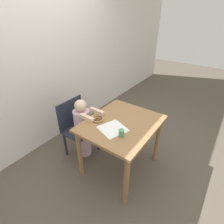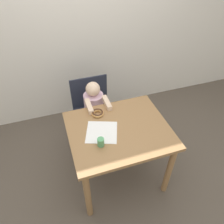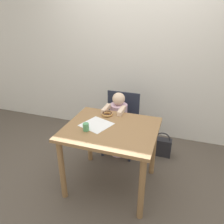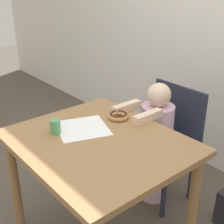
{
  "view_description": "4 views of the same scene",
  "coord_description": "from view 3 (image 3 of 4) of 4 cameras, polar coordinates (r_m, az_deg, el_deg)",
  "views": [
    {
      "loc": [
        -1.49,
        -0.92,
        1.94
      ],
      "look_at": [
        -0.03,
        0.12,
        0.86
      ],
      "focal_mm": 28.0,
      "sensor_mm": 36.0,
      "label": 1
    },
    {
      "loc": [
        -0.51,
        -1.34,
        2.22
      ],
      "look_at": [
        -0.03,
        0.12,
        0.86
      ],
      "focal_mm": 35.0,
      "sensor_mm": 36.0,
      "label": 2
    },
    {
      "loc": [
        0.64,
        -1.86,
        1.84
      ],
      "look_at": [
        -0.03,
        0.12,
        0.86
      ],
      "focal_mm": 35.0,
      "sensor_mm": 36.0,
      "label": 3
    },
    {
      "loc": [
        1.18,
        -0.89,
        1.57
      ],
      "look_at": [
        -0.03,
        0.12,
        0.86
      ],
      "focal_mm": 50.0,
      "sensor_mm": 36.0,
      "label": 4
    }
  ],
  "objects": [
    {
      "name": "donut",
      "position": [
        2.5,
        -1.27,
        -0.48
      ],
      "size": [
        0.13,
        0.13,
        0.04
      ],
      "color": "tan",
      "rests_on": "dining_table"
    },
    {
      "name": "wall_back",
      "position": [
        3.29,
        7.41,
        14.47
      ],
      "size": [
        8.0,
        0.05,
        2.5
      ],
      "color": "silver",
      "rests_on": "ground_plane"
    },
    {
      "name": "child_figure",
      "position": [
        2.89,
        1.63,
        -3.4
      ],
      "size": [
        0.24,
        0.42,
        0.91
      ],
      "color": "silver",
      "rests_on": "ground_plane"
    },
    {
      "name": "napkin",
      "position": [
        2.31,
        -4.09,
        -3.29
      ],
      "size": [
        0.36,
        0.36,
        0.0
      ],
      "color": "white",
      "rests_on": "dining_table"
    },
    {
      "name": "cup",
      "position": [
        2.19,
        -6.83,
        -3.91
      ],
      "size": [
        0.06,
        0.06,
        0.08
      ],
      "color": "#519E66",
      "rests_on": "dining_table"
    },
    {
      "name": "handbag",
      "position": [
        3.12,
        12.88,
        -8.74
      ],
      "size": [
        0.25,
        0.12,
        0.36
      ],
      "color": "#232328",
      "rests_on": "ground_plane"
    },
    {
      "name": "chair",
      "position": [
        2.99,
        2.26,
        -2.64
      ],
      "size": [
        0.45,
        0.37,
        0.85
      ],
      "color": "#232838",
      "rests_on": "ground_plane"
    },
    {
      "name": "dining_table",
      "position": [
        2.31,
        -0.28,
        -6.72
      ],
      "size": [
        0.95,
        0.8,
        0.74
      ],
      "color": "olive",
      "rests_on": "ground_plane"
    },
    {
      "name": "ground_plane",
      "position": [
        2.69,
        -0.25,
        -18.1
      ],
      "size": [
        12.0,
        12.0,
        0.0
      ],
      "primitive_type": "plane",
      "color": "brown"
    }
  ]
}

